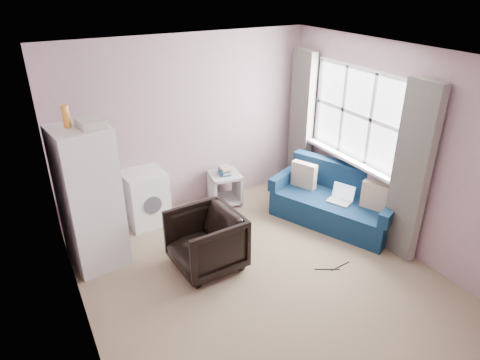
% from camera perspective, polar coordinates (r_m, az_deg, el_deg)
% --- Properties ---
extents(room, '(3.84, 4.24, 2.54)m').
position_cam_1_polar(room, '(4.45, 3.31, -0.10)').
color(room, '#8C765B').
rests_on(room, ground).
extents(armchair, '(0.76, 0.81, 0.78)m').
position_cam_1_polar(armchair, '(5.08, -4.59, -7.77)').
color(armchair, black).
rests_on(armchair, ground).
extents(fridge, '(0.69, 0.68, 1.97)m').
position_cam_1_polar(fridge, '(5.20, -19.40, -2.24)').
color(fridge, silver).
rests_on(fridge, ground).
extents(washing_machine, '(0.59, 0.59, 0.77)m').
position_cam_1_polar(washing_machine, '(6.08, -12.56, -2.14)').
color(washing_machine, silver).
rests_on(washing_machine, ground).
extents(side_table, '(0.51, 0.51, 0.61)m').
position_cam_1_polar(side_table, '(6.48, -2.04, -0.82)').
color(side_table, '#A2A09E').
rests_on(side_table, ground).
extents(sofa, '(1.44, 1.92, 0.78)m').
position_cam_1_polar(sofa, '(6.19, 12.73, -2.87)').
color(sofa, '#112F4E').
rests_on(sofa, ground).
extents(window_dressing, '(0.17, 2.62, 2.18)m').
position_cam_1_polar(window_dressing, '(6.02, 14.24, 4.75)').
color(window_dressing, white).
rests_on(window_dressing, ground).
extents(floor_cables, '(0.47, 0.16, 0.01)m').
position_cam_1_polar(floor_cables, '(5.37, 12.39, -11.34)').
color(floor_cables, black).
rests_on(floor_cables, ground).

